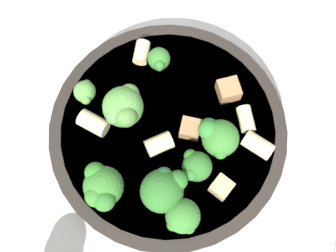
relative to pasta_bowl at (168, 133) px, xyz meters
The scene contains 18 objects.
ground_plane 0.02m from the pasta_bowl, ahead, with size 2.00×2.00×0.00m, color beige.
pasta_bowl is the anchor object (origin of this frame).
broccoli_floret_0 0.06m from the pasta_bowl, ahead, with size 0.03×0.03×0.03m.
broccoli_floret_1 0.10m from the pasta_bowl, 23.90° to the right, with size 0.03×0.03×0.04m.
broccoli_floret_2 0.06m from the pasta_bowl, 38.97° to the left, with size 0.04×0.04×0.04m.
broccoli_floret_3 0.08m from the pasta_bowl, 155.63° to the left, with size 0.03×0.02×0.03m.
broccoli_floret_4 0.09m from the pasta_bowl, 75.89° to the right, with size 0.05×0.04×0.04m.
broccoli_floret_5 0.06m from the pasta_bowl, 139.94° to the right, with size 0.04×0.04×0.05m.
broccoli_floret_6 0.09m from the pasta_bowl, 144.49° to the right, with size 0.03×0.02×0.03m.
broccoli_floret_7 0.08m from the pasta_bowl, 35.97° to the right, with size 0.04×0.05×0.05m.
rigatoni_0 0.09m from the pasta_bowl, 45.41° to the left, with size 0.02×0.02×0.03m, color beige.
rigatoni_1 0.03m from the pasta_bowl, 57.77° to the right, with size 0.02×0.02×0.03m, color beige.
rigatoni_2 0.09m from the pasta_bowl, 166.40° to the left, with size 0.02×0.02×0.02m, color beige.
rigatoni_3 0.08m from the pasta_bowl, 63.66° to the left, with size 0.01×0.01×0.03m, color beige.
rigatoni_4 0.08m from the pasta_bowl, 124.94° to the right, with size 0.02×0.02×0.03m, color beige.
chicken_chunk_0 0.08m from the pasta_bowl, ahead, with size 0.02×0.02×0.02m, color tan.
chicken_chunk_1 0.03m from the pasta_bowl, 53.35° to the left, with size 0.02×0.02×0.01m, color #A87A4C.
chicken_chunk_2 0.08m from the pasta_bowl, 86.59° to the left, with size 0.02×0.02×0.02m, color #A87A4C.
Camera 1 is at (0.11, -0.07, 0.43)m, focal length 45.00 mm.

